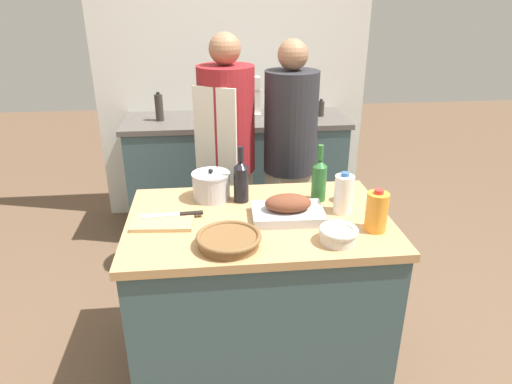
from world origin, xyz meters
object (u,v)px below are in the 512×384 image
Objects in this scene: cutting_board at (163,222)px; person_cook_aproned at (227,152)px; knife_chef at (175,214)px; wine_bottle_green at (241,180)px; mixing_bowl at (338,234)px; wine_glass_left at (345,184)px; condiment_bottle_short at (159,107)px; juice_jug at (377,212)px; person_cook_guest at (290,153)px; stock_pot at (211,186)px; roasting_pan at (288,209)px; wine_bottle_dark at (319,179)px; wicker_basket at (229,240)px; stand_mixer at (249,102)px; condiment_bottle_tall at (321,108)px; milk_jug at (344,194)px.

cutting_board is 0.18× the size of person_cook_aproned.
cutting_board is 1.00× the size of knife_chef.
mixing_bowl is at bearing -50.73° from wine_bottle_green.
wine_bottle_green reaches higher than cutting_board.
condiment_bottle_short is at bearing 125.59° from wine_glass_left.
juice_jug is 1.06m from person_cook_guest.
wine_bottle_green is at bearing 29.53° from cutting_board.
knife_chef is (-0.18, -0.22, -0.05)m from stock_pot.
knife_chef reaches higher than cutting_board.
juice_jug reaches higher than wine_glass_left.
roasting_pan reaches higher than knife_chef.
mixing_bowl is 1.20m from person_cook_aproned.
wine_bottle_dark is 0.82m from person_cook_aproned.
wicker_basket is 1.27× the size of condiment_bottle_short.
juice_jug is 1.77m from stand_mixer.
wine_bottle_dark is 0.13m from wine_glass_left.
wine_bottle_green reaches higher than wine_glass_left.
knife_chef is at bearing -152.40° from person_cook_guest.
stock_pot is at bearing 149.60° from juice_jug.
condiment_bottle_tall is (0.55, 1.63, 0.08)m from roasting_pan.
stock_pot is (-0.35, 0.27, 0.02)m from roasting_pan.
wine_bottle_dark reaches higher than condiment_bottle_tall.
person_cook_guest reaches higher than condiment_bottle_tall.
juice_jug is 0.90× the size of condiment_bottle_short.
mixing_bowl is at bearing -111.62° from person_cook_guest.
stock_pot is at bearing 135.94° from mixing_bowl.
person_cook_guest reaches higher than cutting_board.
person_cook_guest reaches higher than wicker_basket.
condiment_bottle_short reaches higher than wicker_basket.
person_cook_guest is at bearing 90.58° from mixing_bowl.
condiment_bottle_tall is at bearing 56.56° from stock_pot.
wicker_basket is 0.84× the size of stand_mixer.
person_cook_guest is (0.16, 0.88, -0.03)m from roasting_pan.
juice_jug reaches higher than mixing_bowl.
condiment_bottle_tall reaches higher than juice_jug.
wicker_basket is 0.95× the size of wine_bottle_green.
juice_jug is at bearing 6.06° from wicker_basket.
knife_chef is at bearing -153.14° from wine_bottle_green.
stand_mixer reaches higher than condiment_bottle_tall.
cutting_board is (-0.29, 0.23, -0.02)m from wicker_basket.
stock_pot is 0.80m from person_cook_guest.
wine_bottle_green is (-0.48, 0.18, 0.02)m from milk_jug.
person_cook_guest is at bearing -73.43° from stand_mixer.
condiment_bottle_short reaches higher than wine_glass_left.
wine_glass_left reaches higher than wicker_basket.
milk_jug reaches higher than wine_glass_left.
condiment_bottle_tall is (0.75, 1.41, 0.01)m from wine_bottle_green.
condiment_bottle_short is at bearing 121.62° from juice_jug.
condiment_bottle_short is (-1.10, 1.78, 0.08)m from juice_jug.
knife_chef is 1.32× the size of condiment_bottle_short.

